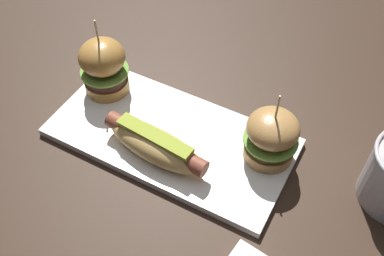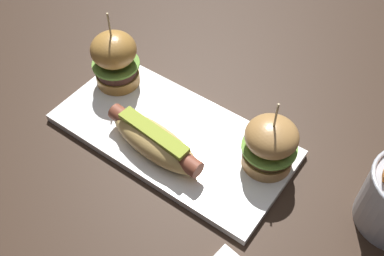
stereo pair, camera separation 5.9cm
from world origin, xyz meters
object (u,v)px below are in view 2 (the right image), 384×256
at_px(hot_dog, 153,140).
at_px(platter_main, 173,135).
at_px(slider_right, 270,144).
at_px(slider_left, 115,59).

bearing_deg(hot_dog, platter_main, 87.23).
relative_size(hot_dog, slider_right, 1.39).
xyz_separation_m(platter_main, hot_dog, (-0.00, -0.05, 0.03)).
bearing_deg(hot_dog, slider_left, 150.77).
xyz_separation_m(slider_left, slider_right, (0.32, -0.00, -0.01)).
bearing_deg(hot_dog, slider_right, 27.87).
relative_size(platter_main, hot_dog, 2.17).
bearing_deg(slider_right, hot_dog, -152.13).
xyz_separation_m(hot_dog, slider_left, (-0.16, 0.09, 0.03)).
distance_m(slider_left, slider_right, 0.32).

